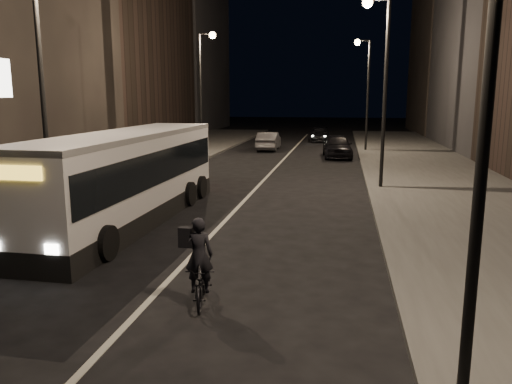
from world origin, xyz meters
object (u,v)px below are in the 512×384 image
at_px(city_bus, 128,174).
at_px(car_near, 337,146).
at_px(streetlight_right_mid, 380,68).
at_px(car_mid, 269,141).
at_px(streetlight_left_far, 204,78).
at_px(streetlight_left_near, 47,57).
at_px(streetlight_right_far, 365,80).
at_px(car_far, 320,135).
at_px(cyclist_on_bicycle, 201,275).

bearing_deg(city_bus, car_near, 72.08).
relative_size(streetlight_right_mid, car_mid, 1.88).
xyz_separation_m(streetlight_right_mid, streetlight_left_far, (-10.66, 10.00, 0.00)).
xyz_separation_m(streetlight_left_near, car_mid, (3.50, 23.83, -4.65)).
distance_m(streetlight_right_far, car_mid, 8.54).
xyz_separation_m(streetlight_right_far, car_near, (-1.82, -4.07, -4.57)).
xyz_separation_m(city_bus, car_far, (4.90, 31.68, -1.01)).
relative_size(streetlight_left_near, car_mid, 1.88).
relative_size(streetlight_left_near, streetlight_left_far, 1.00).
relative_size(streetlight_left_near, car_far, 1.90).
relative_size(streetlight_left_near, city_bus, 0.72).
bearing_deg(streetlight_right_far, cyclist_on_bicycle, -98.14).
bearing_deg(streetlight_left_far, car_near, 12.33).
relative_size(streetlight_left_far, city_bus, 0.72).
bearing_deg(cyclist_on_bicycle, streetlight_left_far, 94.55).
relative_size(streetlight_left_far, car_far, 1.90).
bearing_deg(car_mid, car_far, -114.15).
height_order(streetlight_left_near, car_mid, streetlight_left_near).
bearing_deg(streetlight_right_mid, streetlight_left_far, 136.84).
distance_m(streetlight_right_far, car_far, 10.22).
bearing_deg(streetlight_left_far, cyclist_on_bicycle, -74.67).
distance_m(cyclist_on_bicycle, car_near, 25.55).
relative_size(city_bus, cyclist_on_bicycle, 6.07).
relative_size(streetlight_left_near, cyclist_on_bicycle, 4.40).
height_order(streetlight_right_far, streetlight_left_far, same).
distance_m(streetlight_right_far, city_bus, 25.13).
height_order(streetlight_right_mid, car_near, streetlight_right_mid).
height_order(streetlight_right_far, cyclist_on_bicycle, streetlight_right_far).
height_order(cyclist_on_bicycle, car_near, cyclist_on_bicycle).
height_order(streetlight_left_near, streetlight_left_far, same).
bearing_deg(cyclist_on_bicycle, streetlight_right_far, 71.08).
bearing_deg(cyclist_on_bicycle, car_near, 73.84).
distance_m(cyclist_on_bicycle, car_far, 37.83).
bearing_deg(car_near, car_mid, 139.41).
distance_m(streetlight_right_mid, car_near, 12.91).
bearing_deg(streetlight_left_near, city_bus, 16.23).
distance_m(cyclist_on_bicycle, car_mid, 29.48).
xyz_separation_m(cyclist_on_bicycle, car_near, (2.40, 25.44, 0.18)).
height_order(streetlight_left_near, car_far, streetlight_left_near).
bearing_deg(streetlight_left_far, car_mid, 59.03).
bearing_deg(streetlight_left_near, car_mid, 81.65).
height_order(streetlight_right_mid, streetlight_left_far, same).
distance_m(streetlight_right_mid, cyclist_on_bicycle, 14.93).
distance_m(streetlight_right_far, streetlight_left_near, 26.26).
bearing_deg(car_mid, streetlight_left_near, 80.38).
bearing_deg(streetlight_right_mid, city_bus, -139.03).
height_order(streetlight_right_far, car_near, streetlight_right_far).
height_order(city_bus, cyclist_on_bicycle, city_bus).
bearing_deg(streetlight_right_far, car_far, 113.31).
xyz_separation_m(streetlight_right_mid, cyclist_on_bicycle, (-4.22, -13.51, -4.75)).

